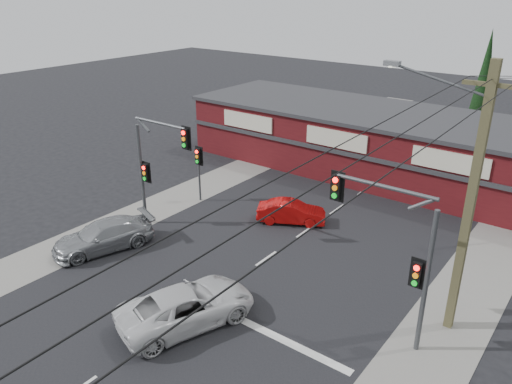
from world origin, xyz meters
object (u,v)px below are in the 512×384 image
Objects in this scene: white_suv at (187,306)px; silver_suv at (103,236)px; shop_building at (377,141)px; utility_pole at (467,196)px; red_sedan at (291,212)px.

silver_suv is at bearing 7.19° from white_suv.
white_suv is 0.20× the size of shop_building.
utility_pole is (9.36, -14.00, 3.26)m from shop_building.
white_suv is at bearing 5.94° from silver_suv.
utility_pole is at bearing -56.24° from shop_building.
silver_suv is at bearing -108.07° from shop_building.
silver_suv is 1.32× the size of red_sedan.
utility_pole is (15.28, 4.16, 4.69)m from silver_suv.
silver_suv is 19.15m from shop_building.
shop_building reaches higher than red_sedan.
silver_suv is 16.52m from utility_pole.
silver_suv is 0.49× the size of utility_pole.
utility_pole reaches higher than red_sedan.
red_sedan is (5.70, 8.00, -0.10)m from silver_suv.
utility_pole reaches higher than white_suv.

